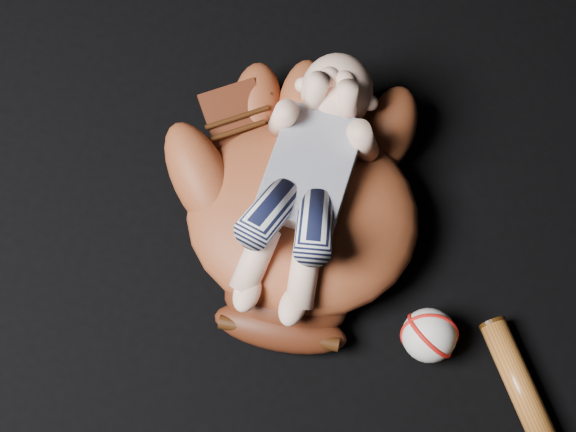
{
  "coord_description": "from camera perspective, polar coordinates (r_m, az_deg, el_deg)",
  "views": [
    {
      "loc": [
        0.06,
        -0.28,
        1.08
      ],
      "look_at": [
        -0.02,
        0.15,
        0.08
      ],
      "focal_mm": 50.0,
      "sensor_mm": 36.0,
      "label": 1
    }
  ],
  "objects": [
    {
      "name": "newborn_baby",
      "position": [
        1.05,
        1.15,
        2.17
      ],
      "size": [
        0.22,
        0.4,
        0.15
      ],
      "primitive_type": null,
      "rotation": [
        0.0,
        0.0,
        -0.13
      ],
      "color": "beige",
      "rests_on": "baseball_glove"
    },
    {
      "name": "baseball_glove",
      "position": [
        1.1,
        1.06,
        0.43
      ],
      "size": [
        0.41,
        0.47,
        0.14
      ],
      "primitive_type": null,
      "rotation": [
        0.0,
        0.0,
        -0.02
      ],
      "color": "maroon",
      "rests_on": "ground"
    },
    {
      "name": "baseball",
      "position": [
        1.09,
        10.01,
        -8.36
      ],
      "size": [
        0.09,
        0.09,
        0.07
      ],
      "primitive_type": "sphere",
      "rotation": [
        0.0,
        0.0,
        -0.35
      ],
      "color": "silver",
      "rests_on": "ground"
    }
  ]
}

